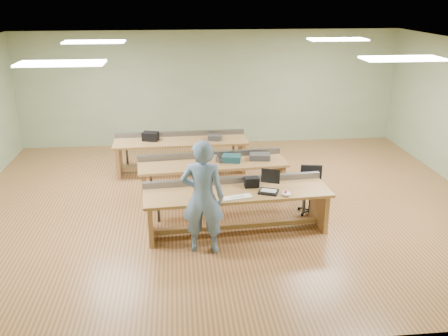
{
  "coord_description": "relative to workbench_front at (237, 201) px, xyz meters",
  "views": [
    {
      "loc": [
        -0.9,
        -8.44,
        3.93
      ],
      "look_at": [
        -0.11,
        -0.6,
        0.97
      ],
      "focal_mm": 38.0,
      "sensor_mm": 36.0,
      "label": 1
    }
  ],
  "objects": [
    {
      "name": "ceiling",
      "position": [
        -0.06,
        1.11,
        2.44
      ],
      "size": [
        10.0,
        10.0,
        0.0
      ],
      "primitive_type": "plane",
      "color": "silver",
      "rests_on": "wall_back"
    },
    {
      "name": "laptop_base",
      "position": [
        0.52,
        -0.14,
        0.2
      ],
      "size": [
        0.39,
        0.36,
        0.03
      ],
      "primitive_type": "cube",
      "rotation": [
        0.0,
        0.0,
        -0.39
      ],
      "color": "black",
      "rests_on": "workbench_front"
    },
    {
      "name": "workbench_front",
      "position": [
        0.0,
        0.0,
        0.0
      ],
      "size": [
        3.2,
        1.04,
        0.86
      ],
      "rotation": [
        0.0,
        0.0,
        0.06
      ],
      "color": "olive",
      "rests_on": "floor"
    },
    {
      "name": "keyboard",
      "position": [
        -0.03,
        -0.32,
        0.2
      ],
      "size": [
        0.5,
        0.26,
        0.03
      ],
      "primitive_type": "cube",
      "rotation": [
        0.0,
        0.0,
        0.23
      ],
      "color": "white",
      "rests_on": "workbench_front"
    },
    {
      "name": "camera_bag",
      "position": [
        0.27,
        0.14,
        0.27
      ],
      "size": [
        0.25,
        0.17,
        0.17
      ],
      "primitive_type": "cube",
      "rotation": [
        0.0,
        0.0,
        0.02
      ],
      "color": "black",
      "rests_on": "workbench_front"
    },
    {
      "name": "tray_back",
      "position": [
        -0.13,
        2.93,
        0.24
      ],
      "size": [
        0.33,
        0.28,
        0.11
      ],
      "primitive_type": "cube",
      "rotation": [
        0.0,
        0.0,
        -0.29
      ],
      "color": "#323234",
      "rests_on": "workbench_back"
    },
    {
      "name": "floor",
      "position": [
        -0.06,
        1.11,
        -0.56
      ],
      "size": [
        10.0,
        10.0,
        0.0
      ],
      "primitive_type": "plane",
      "color": "#A56E3E",
      "rests_on": "ground"
    },
    {
      "name": "drinks_can",
      "position": [
        -0.24,
        1.49,
        0.25
      ],
      "size": [
        0.09,
        0.09,
        0.13
      ],
      "primitive_type": "cylinder",
      "rotation": [
        0.0,
        0.0,
        -0.35
      ],
      "color": "silver",
      "rests_on": "workbench_mid"
    },
    {
      "name": "parts_bin_grey",
      "position": [
        0.66,
        1.54,
        0.24
      ],
      "size": [
        0.45,
        0.32,
        0.11
      ],
      "primitive_type": "cube",
      "rotation": [
        0.0,
        0.0,
        -0.15
      ],
      "color": "#323234",
      "rests_on": "workbench_mid"
    },
    {
      "name": "person",
      "position": [
        -0.61,
        -0.63,
        0.37
      ],
      "size": [
        0.74,
        0.55,
        1.86
      ],
      "primitive_type": "imported",
      "rotation": [
        0.0,
        0.0,
        2.98
      ],
      "color": "#647EA4",
      "rests_on": "floor"
    },
    {
      "name": "task_chair",
      "position": [
        1.47,
        0.6,
        -0.24
      ],
      "size": [
        0.55,
        0.55,
        0.88
      ],
      "rotation": [
        0.0,
        0.0,
        -0.19
      ],
      "color": "black",
      "rests_on": "floor"
    },
    {
      "name": "wall_back",
      "position": [
        -0.06,
        5.11,
        0.94
      ],
      "size": [
        10.0,
        0.04,
        3.0
      ],
      "primitive_type": "cube",
      "color": "#91A77F",
      "rests_on": "floor"
    },
    {
      "name": "fluor_panels",
      "position": [
        -0.06,
        1.11,
        2.41
      ],
      "size": [
        6.2,
        3.5,
        0.03
      ],
      "color": "white",
      "rests_on": "ceiling"
    },
    {
      "name": "workbench_back",
      "position": [
        -0.9,
        3.01,
        -0.0
      ],
      "size": [
        3.02,
        0.86,
        0.86
      ],
      "rotation": [
        0.0,
        0.0,
        0.02
      ],
      "color": "olive",
      "rests_on": "floor"
    },
    {
      "name": "parts_bin_teal",
      "position": [
        0.08,
        1.46,
        0.25
      ],
      "size": [
        0.41,
        0.34,
        0.13
      ],
      "primitive_type": "cube",
      "rotation": [
        0.0,
        0.0,
        -0.22
      ],
      "color": "#163F48",
      "rests_on": "workbench_mid"
    },
    {
      "name": "trackball_mouse",
      "position": [
        0.78,
        -0.29,
        0.22
      ],
      "size": [
        0.19,
        0.2,
        0.07
      ],
      "primitive_type": "ellipsoid",
      "rotation": [
        0.0,
        0.0,
        -0.26
      ],
      "color": "white",
      "rests_on": "workbench_front"
    },
    {
      "name": "wall_front",
      "position": [
        -0.06,
        -2.89,
        0.94
      ],
      "size": [
        10.0,
        0.04,
        3.0
      ],
      "primitive_type": "cube",
      "color": "#91A77F",
      "rests_on": "floor"
    },
    {
      "name": "mug",
      "position": [
        -0.14,
        1.42,
        0.23
      ],
      "size": [
        0.12,
        0.12,
        0.09
      ],
      "primitive_type": "imported",
      "rotation": [
        0.0,
        0.0,
        -0.04
      ],
      "color": "#323234",
      "rests_on": "workbench_mid"
    },
    {
      "name": "storage_box_back",
      "position": [
        -1.58,
        3.04,
        0.28
      ],
      "size": [
        0.39,
        0.33,
        0.19
      ],
      "primitive_type": "cube",
      "rotation": [
        0.0,
        0.0,
        -0.29
      ],
      "color": "black",
      "rests_on": "workbench_back"
    },
    {
      "name": "laptop_screen",
      "position": [
        0.56,
        -0.03,
        0.44
      ],
      "size": [
        0.3,
        0.13,
        0.25
      ],
      "primitive_type": "cube",
      "rotation": [
        0.0,
        0.0,
        -0.39
      ],
      "color": "black",
      "rests_on": "laptop_base"
    },
    {
      "name": "workbench_mid",
      "position": [
        -0.3,
        1.45,
        -0.01
      ],
      "size": [
        2.97,
        1.0,
        0.86
      ],
      "rotation": [
        0.0,
        0.0,
        0.08
      ],
      "color": "olive",
      "rests_on": "floor"
    }
  ]
}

